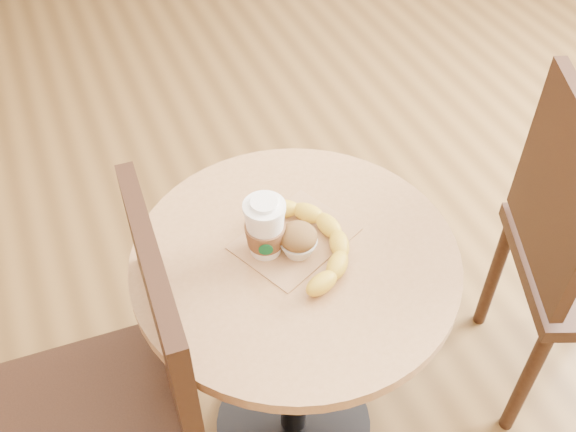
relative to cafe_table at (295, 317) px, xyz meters
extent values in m
plane|color=brown|center=(-0.08, 0.07, -0.53)|extent=(7.00, 7.00, 0.00)
cylinder|color=black|center=(0.00, 0.00, -0.52)|extent=(0.44, 0.44, 0.02)
cylinder|color=black|center=(0.00, 0.00, -0.15)|extent=(0.07, 0.07, 0.72)
cylinder|color=#AF7F50|center=(0.00, 0.00, 0.21)|extent=(0.69, 0.69, 0.03)
cylinder|color=black|center=(-0.30, 0.09, -0.28)|extent=(0.04, 0.04, 0.50)
cube|color=black|center=(-0.30, -0.10, 0.25)|extent=(0.05, 0.42, 0.47)
cylinder|color=black|center=(0.57, -0.23, -0.29)|extent=(0.04, 0.04, 0.49)
cylinder|color=black|center=(0.71, 0.11, -0.29)|extent=(0.04, 0.04, 0.49)
cube|color=black|center=(0.63, -0.06, 0.23)|extent=(0.18, 0.39, 0.45)
cube|color=#A97B51|center=(0.02, 0.04, 0.22)|extent=(0.29, 0.26, 0.00)
cylinder|color=white|center=(-0.05, 0.04, 0.35)|extent=(0.09, 0.09, 0.01)
cylinder|color=white|center=(-0.05, 0.04, 0.36)|extent=(0.06, 0.06, 0.01)
cylinder|color=#074E24|center=(-0.07, 0.00, 0.27)|extent=(0.03, 0.01, 0.03)
ellipsoid|color=brown|center=(0.01, 0.00, 0.27)|extent=(0.08, 0.08, 0.05)
ellipsoid|color=beige|center=(0.01, 0.00, 0.29)|extent=(0.03, 0.03, 0.02)
camera|label=1|loc=(-0.37, -0.84, 1.28)|focal=42.00mm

